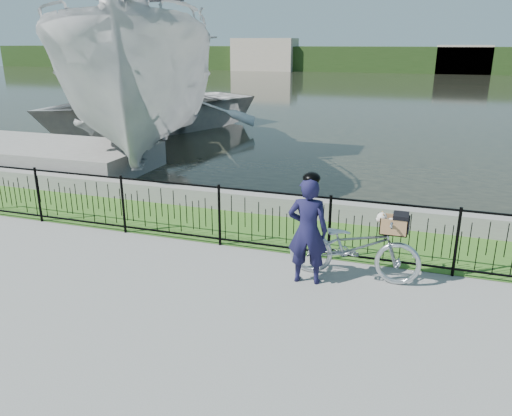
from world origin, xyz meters
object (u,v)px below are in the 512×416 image
(boat_far, at_px, (146,107))
(bicycle_rig, at_px, (355,246))
(cyclist, at_px, (308,229))
(boat_near, at_px, (143,85))

(boat_far, bearing_deg, bicycle_rig, -47.65)
(cyclist, xyz_separation_m, boat_near, (-6.65, 6.64, 1.45))
(boat_near, distance_m, boat_far, 5.87)
(boat_near, relative_size, boat_far, 1.06)
(bicycle_rig, bearing_deg, boat_near, 139.34)
(boat_near, xyz_separation_m, boat_far, (-2.90, 4.93, -1.33))
(bicycle_rig, bearing_deg, cyclist, -152.10)
(cyclist, height_order, boat_near, boat_near)
(bicycle_rig, distance_m, boat_far, 15.18)
(boat_near, bearing_deg, cyclist, -44.98)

